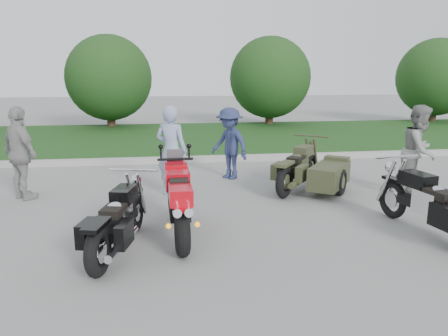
{
  "coord_description": "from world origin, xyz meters",
  "views": [
    {
      "loc": [
        -0.75,
        -5.86,
        2.44
      ],
      "look_at": [
        0.27,
        1.52,
        0.8
      ],
      "focal_mm": 35.0,
      "sensor_mm": 36.0,
      "label": 1
    }
  ],
  "objects": [
    {
      "name": "ground",
      "position": [
        0.0,
        0.0,
        0.0
      ],
      "size": [
        80.0,
        80.0,
        0.0
      ],
      "primitive_type": "plane",
      "color": "gray",
      "rests_on": "ground"
    },
    {
      "name": "curb",
      "position": [
        0.0,
        6.0,
        0.07
      ],
      "size": [
        60.0,
        0.3,
        0.15
      ],
      "primitive_type": "cube",
      "color": "#A6A39C",
      "rests_on": "ground"
    },
    {
      "name": "grass_strip",
      "position": [
        0.0,
        10.15,
        0.07
      ],
      "size": [
        60.0,
        8.0,
        0.14
      ],
      "primitive_type": "cube",
      "color": "#24521C",
      "rests_on": "ground"
    },
    {
      "name": "tree_mid_left",
      "position": [
        -3.0,
        13.5,
        2.19
      ],
      "size": [
        3.6,
        3.6,
        4.0
      ],
      "color": "#3F2B1C",
      "rests_on": "ground"
    },
    {
      "name": "tree_mid_right",
      "position": [
        4.0,
        13.5,
        2.19
      ],
      "size": [
        3.6,
        3.6,
        4.0
      ],
      "color": "#3F2B1C",
      "rests_on": "ground"
    },
    {
      "name": "tree_far_right",
      "position": [
        12.0,
        13.5,
        2.19
      ],
      "size": [
        3.6,
        3.6,
        4.0
      ],
      "color": "#3F2B1C",
      "rests_on": "ground"
    },
    {
      "name": "sportbike_red",
      "position": [
        -0.57,
        0.39,
        0.6
      ],
      "size": [
        0.37,
        2.14,
        1.02
      ],
      "rotation": [
        0.0,
        0.0,
        0.02
      ],
      "color": "black",
      "rests_on": "ground"
    },
    {
      "name": "cruiser_left",
      "position": [
        -1.42,
        -0.1,
        0.43
      ],
      "size": [
        0.64,
        2.15,
        0.84
      ],
      "rotation": [
        0.0,
        0.0,
        -0.23
      ],
      "color": "black",
      "rests_on": "ground"
    },
    {
      "name": "cruiser_right",
      "position": [
        3.22,
        -0.12,
        0.46
      ],
      "size": [
        0.63,
        2.35,
        0.91
      ],
      "rotation": [
        0.0,
        0.0,
        0.16
      ],
      "color": "black",
      "rests_on": "ground"
    },
    {
      "name": "cruiser_sidecar",
      "position": [
        2.32,
        2.54,
        0.41
      ],
      "size": [
        1.85,
        2.12,
        0.88
      ],
      "rotation": [
        0.0,
        0.0,
        -0.64
      ],
      "color": "black",
      "rests_on": "ground"
    },
    {
      "name": "person_stripe",
      "position": [
        -0.61,
        2.75,
        0.91
      ],
      "size": [
        0.79,
        0.69,
        1.81
      ],
      "primitive_type": "imported",
      "rotation": [
        0.0,
        0.0,
        2.65
      ],
      "color": "#8D9CC0",
      "rests_on": "ground"
    },
    {
      "name": "person_grey",
      "position": [
        4.28,
        2.08,
        0.91
      ],
      "size": [
        1.12,
        1.1,
        1.82
      ],
      "primitive_type": "imported",
      "rotation": [
        0.0,
        0.0,
        0.7
      ],
      "color": "gray",
      "rests_on": "ground"
    },
    {
      "name": "person_denim",
      "position": [
        0.74,
        3.99,
        0.83
      ],
      "size": [
        1.13,
        1.22,
        1.65
      ],
      "primitive_type": "imported",
      "rotation": [
        0.0,
        0.0,
        -0.92
      ],
      "color": "navy",
      "rests_on": "ground"
    },
    {
      "name": "person_back",
      "position": [
        -3.5,
        2.86,
        0.91
      ],
      "size": [
        1.06,
        1.07,
        1.82
      ],
      "primitive_type": "imported",
      "rotation": [
        0.0,
        0.0,
        2.35
      ],
      "color": "#9A9994",
      "rests_on": "ground"
    }
  ]
}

